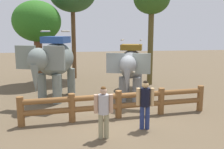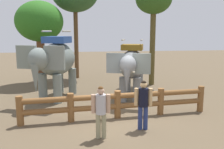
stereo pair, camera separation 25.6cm
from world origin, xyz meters
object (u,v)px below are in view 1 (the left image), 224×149
(elephant_near_left, at_px, (54,61))
(tourist_woman_in_black, at_px, (104,109))
(elephant_center, at_px, (131,66))
(tree_back_center, at_px, (152,1))
(log_fence, at_px, (119,102))
(tourist_man_in_blue, at_px, (145,101))
(tree_far_left, at_px, (37,23))

(elephant_near_left, distance_m, tourist_woman_in_black, 5.13)
(elephant_near_left, xyz_separation_m, elephant_center, (3.58, -0.49, -0.23))
(elephant_near_left, height_order, tree_back_center, tree_back_center)
(elephant_near_left, bearing_deg, log_fence, -50.70)
(tourist_man_in_blue, bearing_deg, elephant_near_left, 126.49)
(elephant_center, distance_m, tree_far_left, 6.73)
(log_fence, xyz_separation_m, tourist_man_in_blue, (0.66, -1.21, 0.36))
(log_fence, height_order, tourist_woman_in_black, tourist_woman_in_black)
(log_fence, distance_m, tourist_woman_in_black, 1.91)
(tourist_woman_in_black, bearing_deg, tree_back_center, 62.29)
(elephant_center, distance_m, tourist_man_in_blue, 3.85)
(log_fence, xyz_separation_m, elephant_center, (1.08, 2.56, 1.00))
(elephant_near_left, xyz_separation_m, tree_far_left, (-1.18, 3.77, 1.89))
(tourist_woman_in_black, xyz_separation_m, tourist_man_in_blue, (1.45, 0.49, 0.02))
(elephant_near_left, distance_m, tree_back_center, 6.79)
(elephant_near_left, xyz_separation_m, tree_back_center, (5.50, 2.47, 3.11))
(tree_far_left, bearing_deg, elephant_near_left, -72.59)
(elephant_center, xyz_separation_m, tourist_woman_in_black, (-1.87, -4.27, -0.66))
(tree_far_left, relative_size, tree_back_center, 0.84)
(tourist_woman_in_black, height_order, tourist_man_in_blue, tourist_man_in_blue)
(log_fence, relative_size, elephant_near_left, 1.85)
(tourist_man_in_blue, relative_size, tree_far_left, 0.33)
(tourist_woman_in_black, height_order, tree_far_left, tree_far_left)
(log_fence, relative_size, tree_back_center, 1.20)
(elephant_near_left, height_order, tourist_man_in_blue, elephant_near_left)
(log_fence, distance_m, elephant_center, 2.95)
(elephant_center, relative_size, tree_far_left, 0.68)
(elephant_near_left, height_order, tourist_woman_in_black, elephant_near_left)
(log_fence, xyz_separation_m, tree_far_left, (-3.68, 6.82, 3.13))
(tourist_man_in_blue, bearing_deg, tree_back_center, 70.76)
(log_fence, height_order, tree_far_left, tree_far_left)
(tree_far_left, bearing_deg, tourist_man_in_blue, -61.65)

